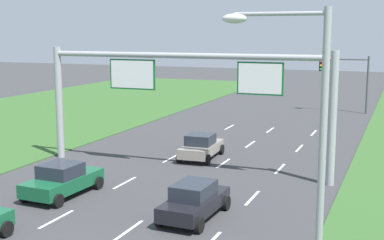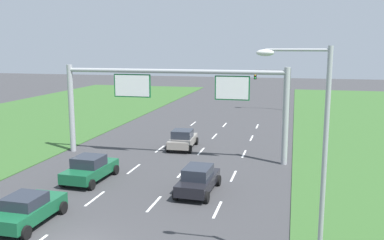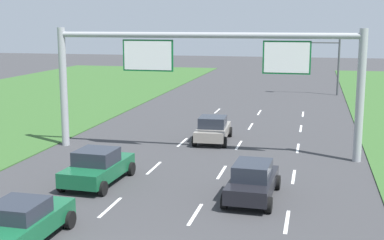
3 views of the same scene
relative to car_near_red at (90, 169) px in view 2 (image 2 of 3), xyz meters
The scene contains 10 objects.
lane_dashes_inner_left 3.50m from the car_near_red, 59.23° to the right, with size 0.14×50.40×0.01m.
lane_dashes_inner_right 6.06m from the car_near_red, 29.17° to the right, with size 0.14×50.40×0.01m.
lane_dashes_slip 9.25m from the car_near_red, 18.51° to the right, with size 0.14×50.40×0.01m.
car_near_red is the anchor object (origin of this frame).
car_lead_silver 10.36m from the car_near_red, 70.13° to the left, with size 2.21×4.22×1.58m.
car_mid_lane 7.20m from the car_near_red, ahead, with size 2.12×4.23×1.58m.
car_far_ahead 6.86m from the car_near_red, 88.57° to the right, with size 2.17×4.18×1.49m.
sign_gantry 8.66m from the car_near_red, 62.02° to the left, with size 17.24×0.44×7.00m.
traffic_light_mast 34.78m from the car_near_red, 73.42° to the left, with size 4.76×0.49×5.60m.
street_lamp 16.26m from the car_near_red, 32.82° to the right, with size 2.61×0.32×8.50m.
Camera 2 is at (8.92, -15.00, 8.51)m, focal length 40.00 mm.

